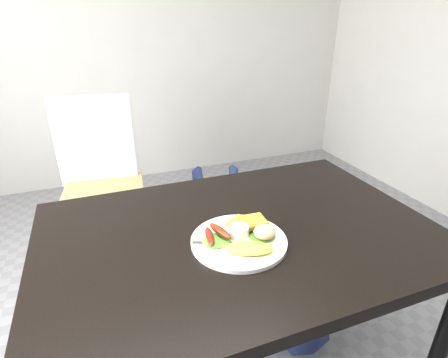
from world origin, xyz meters
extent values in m
cube|color=silver|center=(0.00, 2.25, 1.35)|extent=(4.00, 0.04, 2.70)
cube|color=black|center=(0.00, 0.00, 0.73)|extent=(1.20, 0.80, 0.04)
cube|color=#A48B51|center=(-0.38, 1.01, 0.45)|extent=(0.48, 0.48, 0.05)
imported|color=navy|center=(0.38, 0.76, 0.79)|extent=(0.60, 0.43, 1.58)
cylinder|color=white|center=(-0.03, -0.06, 0.76)|extent=(0.28, 0.28, 0.01)
ellipsoid|color=#669A27|center=(-0.10, -0.05, 0.77)|extent=(0.10, 0.09, 0.01)
ellipsoid|color=#529620|center=(0.04, -0.08, 0.77)|extent=(0.09, 0.09, 0.01)
ellipsoid|color=#FFE646|center=(-0.03, -0.13, 0.77)|extent=(0.15, 0.11, 0.02)
ellipsoid|color=maroon|center=(-0.11, -0.05, 0.78)|extent=(0.04, 0.09, 0.02)
ellipsoid|color=#5C2E09|center=(-0.08, -0.03, 0.78)|extent=(0.05, 0.10, 0.02)
cylinder|color=white|center=(-0.03, -0.05, 0.78)|extent=(0.07, 0.07, 0.03)
cube|color=olive|center=(0.00, 0.00, 0.77)|extent=(0.09, 0.09, 0.01)
cube|color=olive|center=(0.04, -0.02, 0.78)|extent=(0.08, 0.08, 0.01)
ellipsoid|color=beige|center=(0.04, -0.09, 0.79)|extent=(0.08, 0.07, 0.04)
cube|color=#ADAFB7|center=(-0.08, -0.07, 0.76)|extent=(0.17, 0.08, 0.00)
camera|label=1|loc=(-0.37, -0.83, 1.34)|focal=28.00mm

